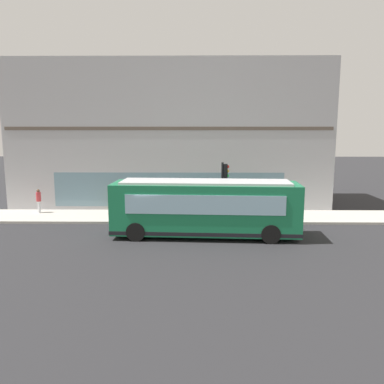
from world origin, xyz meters
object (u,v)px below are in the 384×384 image
object	(u,v)px
city_bus_nearside	(205,208)
pedestrian_by_light_pole	(39,199)
traffic_light_near_corner	(224,180)
newspaper_vending_box	(237,209)
pedestrian_walking_along_curb	(111,197)
fire_hydrant	(175,214)

from	to	relation	value
city_bus_nearside	pedestrian_by_light_pole	world-z (taller)	city_bus_nearside
traffic_light_near_corner	newspaper_vending_box	bearing A→B (deg)	-41.83
city_bus_nearside	pedestrian_walking_along_curb	world-z (taller)	city_bus_nearside
fire_hydrant	pedestrian_walking_along_curb	distance (m)	5.20
fire_hydrant	pedestrian_by_light_pole	size ratio (longest dim) A/B	0.46
city_bus_nearside	newspaper_vending_box	size ratio (longest dim) A/B	11.29
traffic_light_near_corner	fire_hydrant	xyz separation A→B (m)	(-0.12, 3.08, -2.17)
newspaper_vending_box	traffic_light_near_corner	bearing A→B (deg)	138.17
pedestrian_by_light_pole	newspaper_vending_box	bearing A→B (deg)	-93.73
fire_hydrant	pedestrian_by_light_pole	xyz separation A→B (m)	(1.99, 9.40, 0.56)
newspaper_vending_box	city_bus_nearside	bearing A→B (deg)	153.43
city_bus_nearside	pedestrian_by_light_pole	size ratio (longest dim) A/B	6.27
city_bus_nearside	pedestrian_walking_along_curb	size ratio (longest dim) A/B	5.58
traffic_light_near_corner	fire_hydrant	world-z (taller)	traffic_light_near_corner
city_bus_nearside	newspaper_vending_box	xyz separation A→B (m)	(4.33, -2.17, -0.95)
pedestrian_by_light_pole	pedestrian_walking_along_curb	xyz separation A→B (m)	(0.38, -4.83, 0.13)
fire_hydrant	pedestrian_walking_along_curb	world-z (taller)	pedestrian_walking_along_curb
traffic_light_near_corner	newspaper_vending_box	xyz separation A→B (m)	(1.00, -0.90, -2.07)
city_bus_nearside	fire_hydrant	bearing A→B (deg)	29.46
fire_hydrant	pedestrian_by_light_pole	bearing A→B (deg)	78.04
fire_hydrant	newspaper_vending_box	size ratio (longest dim) A/B	0.82
fire_hydrant	newspaper_vending_box	world-z (taller)	newspaper_vending_box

